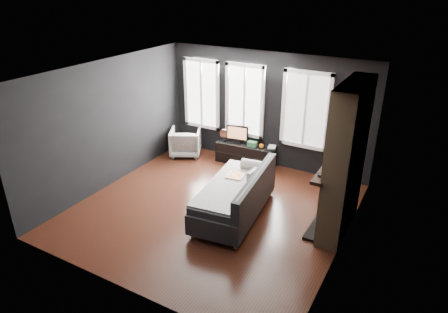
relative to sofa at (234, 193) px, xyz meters
The scene contains 18 objects.
floor 0.66m from the sofa, behind, with size 5.00×5.00×0.00m, color black.
ceiling 2.28m from the sofa, behind, with size 5.00×5.00×0.00m, color white.
wall_back 2.64m from the sofa, 100.69° to the left, with size 5.00×0.02×2.70m, color black.
wall_left 3.09m from the sofa, behind, with size 0.02×5.00×2.70m, color black.
wall_right 2.22m from the sofa, ahead, with size 0.02×5.00×2.70m, color black.
windows 3.20m from the sofa, 110.77° to the left, with size 4.00×0.16×1.76m, color white, non-canonical shape.
fireplace 2.11m from the sofa, 16.44° to the left, with size 0.70×1.62×2.70m, color #93724C, non-canonical shape.
sofa is the anchor object (origin of this frame).
stripe_pillow 0.46m from the sofa, 60.94° to the left, with size 0.08×0.34×0.34m, color gray.
armchair 3.07m from the sofa, 141.87° to the left, with size 0.74×0.69×0.76m, color silver.
media_console 2.35m from the sofa, 110.94° to the left, with size 1.46×0.46×0.50m, color black, non-canonical shape.
monitor 2.45m from the sofa, 116.35° to the left, with size 0.55×0.12×0.49m, color black, non-canonical shape.
desk_fan 2.57m from the sofa, 123.75° to the left, with size 0.22×0.22×0.31m, color #A7A7A7, non-canonical shape.
mug 2.20m from the sofa, 101.08° to the left, with size 0.11×0.09×0.11m, color orange.
book 2.33m from the sofa, 97.68° to the left, with size 0.17×0.02×0.24m, color #C1AE97.
storage_box 2.24m from the sofa, 107.14° to the left, with size 0.21×0.13×0.12m, color #2D693D.
mantel_vase 2.06m from the sofa, 32.00° to the left, with size 0.20×0.21×0.20m, color orange.
mantel_clock 1.77m from the sofa, ahead, with size 0.12×0.12×0.04m, color black.
Camera 1 is at (3.50, -5.75, 4.21)m, focal length 32.00 mm.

